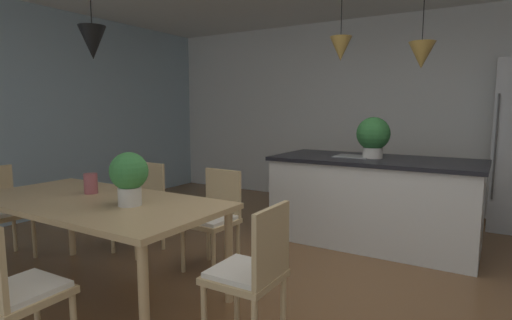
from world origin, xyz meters
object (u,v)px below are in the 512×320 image
(chair_far_left, at_px, (141,204))
(vase_on_dining_table, at_px, (91,183))
(chair_far_right, at_px, (214,216))
(kitchen_island, at_px, (374,200))
(chair_window_end, at_px, (1,210))
(dining_table, at_px, (96,208))
(chair_kitchen_end, at_px, (252,271))
(chair_near_right, at_px, (12,291))
(potted_plant_on_table, at_px, (129,175))
(potted_plant_on_island, at_px, (373,136))

(chair_far_left, relative_size, vase_on_dining_table, 5.40)
(chair_far_right, relative_size, kitchen_island, 0.42)
(chair_window_end, bearing_deg, dining_table, 0.00)
(chair_window_end, bearing_deg, kitchen_island, 38.89)
(kitchen_island, bearing_deg, chair_far_right, -125.09)
(chair_far_right, relative_size, chair_kitchen_end, 1.00)
(chair_window_end, xyz_separation_m, chair_kitchen_end, (2.75, 0.00, 0.00))
(chair_far_right, height_order, chair_near_right, same)
(potted_plant_on_table, bearing_deg, kitchen_island, 64.32)
(chair_window_end, bearing_deg, chair_far_left, 42.85)
(chair_far_left, bearing_deg, chair_far_right, -0.00)
(chair_window_end, relative_size, vase_on_dining_table, 5.40)
(chair_near_right, xyz_separation_m, vase_on_dining_table, (-0.67, 0.99, 0.34))
(chair_kitchen_end, bearing_deg, potted_plant_on_island, 88.65)
(chair_far_right, height_order, chair_window_end, same)
(potted_plant_on_table, xyz_separation_m, vase_on_dining_table, (-0.58, 0.12, -0.14))
(dining_table, xyz_separation_m, kitchen_island, (1.46, 2.29, -0.21))
(dining_table, xyz_separation_m, potted_plant_on_island, (1.43, 2.29, 0.46))
(chair_far_left, bearing_deg, chair_window_end, -137.15)
(dining_table, distance_m, chair_far_right, 0.99)
(chair_far_right, xyz_separation_m, potted_plant_on_island, (0.98, 1.43, 0.66))
(vase_on_dining_table, bearing_deg, chair_far_left, 107.68)
(chair_far_left, height_order, chair_near_right, same)
(chair_far_left, height_order, kitchen_island, kitchen_island)
(chair_far_left, height_order, potted_plant_on_island, potted_plant_on_island)
(potted_plant_on_island, bearing_deg, chair_far_left, -142.80)
(chair_far_right, bearing_deg, chair_near_right, -90.01)
(potted_plant_on_island, bearing_deg, chair_far_right, -124.33)
(chair_window_end, height_order, chair_far_left, same)
(potted_plant_on_table, bearing_deg, chair_far_right, 83.92)
(chair_window_end, xyz_separation_m, vase_on_dining_table, (1.16, 0.13, 0.34))
(chair_window_end, xyz_separation_m, potted_plant_on_island, (2.81, 2.29, 0.66))
(chair_window_end, xyz_separation_m, chair_far_left, (0.93, 0.86, 0.00))
(chair_far_left, xyz_separation_m, vase_on_dining_table, (0.23, -0.73, 0.34))
(chair_near_right, bearing_deg, chair_far_right, 89.99)
(chair_kitchen_end, distance_m, kitchen_island, 2.29)
(chair_far_right, xyz_separation_m, chair_near_right, (-0.00, -1.72, 0.00))
(dining_table, bearing_deg, chair_kitchen_end, 0.01)
(chair_kitchen_end, bearing_deg, vase_on_dining_table, 175.37)
(dining_table, height_order, chair_near_right, chair_near_right)
(dining_table, xyz_separation_m, chair_window_end, (-1.38, -0.00, -0.20))
(chair_far_right, relative_size, vase_on_dining_table, 5.40)
(chair_far_right, height_order, vase_on_dining_table, vase_on_dining_table)
(chair_window_end, bearing_deg, vase_on_dining_table, 6.40)
(chair_near_right, bearing_deg, kitchen_island, 72.29)
(chair_near_right, distance_m, kitchen_island, 3.30)
(chair_near_right, relative_size, potted_plant_on_island, 2.05)
(chair_far_right, height_order, chair_far_left, same)
(chair_far_right, height_order, potted_plant_on_table, potted_plant_on_table)
(kitchen_island, height_order, vase_on_dining_table, kitchen_island)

